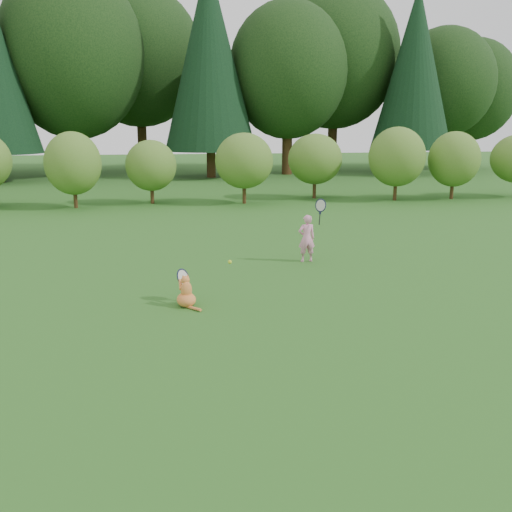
{
  "coord_description": "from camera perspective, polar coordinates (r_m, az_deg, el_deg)",
  "views": [
    {
      "loc": [
        -1.37,
        -8.89,
        2.98
      ],
      "look_at": [
        0.2,
        0.8,
        0.7
      ],
      "focal_mm": 40.0,
      "sensor_mm": 36.0,
      "label": 1
    }
  ],
  "objects": [
    {
      "name": "tennis_ball",
      "position": [
        9.28,
        -2.63,
        -0.59
      ],
      "size": [
        0.07,
        0.07,
        0.07
      ],
      "color": "#96C617",
      "rests_on": "ground"
    },
    {
      "name": "woodland_backdrop",
      "position": [
        32.23,
        -7.16,
        21.05
      ],
      "size": [
        48.0,
        10.0,
        15.0
      ],
      "primitive_type": null,
      "color": "black",
      "rests_on": "ground"
    },
    {
      "name": "child",
      "position": [
        12.58,
        5.13,
        1.89
      ],
      "size": [
        0.59,
        0.38,
        1.57
      ],
      "rotation": [
        0.0,
        0.0,
        3.2
      ],
      "color": "pink",
      "rests_on": "ground"
    },
    {
      "name": "ground",
      "position": [
        9.47,
        -0.42,
        -5.26
      ],
      "size": [
        100.0,
        100.0,
        0.0
      ],
      "primitive_type": "plane",
      "color": "#215618",
      "rests_on": "ground"
    },
    {
      "name": "shrub_row",
      "position": [
        21.99,
        -5.68,
        8.9
      ],
      "size": [
        28.0,
        3.0,
        2.8
      ],
      "primitive_type": null,
      "color": "#507524",
      "rests_on": "ground"
    },
    {
      "name": "cat",
      "position": [
        9.59,
        -7.02,
        -3.38
      ],
      "size": [
        0.47,
        0.82,
        0.72
      ],
      "rotation": [
        0.0,
        0.0,
        0.24
      ],
      "color": "orange",
      "rests_on": "ground"
    }
  ]
}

